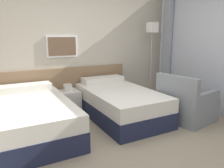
{
  "coord_description": "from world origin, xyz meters",
  "views": [
    {
      "loc": [
        -1.74,
        -2.38,
        1.57
      ],
      "look_at": [
        0.11,
        1.06,
        0.7
      ],
      "focal_mm": 35.0,
      "sensor_mm": 36.0,
      "label": 1
    }
  ],
  "objects_px": {
    "bed_near_window": "(119,103)",
    "armchair": "(185,105)",
    "nightstand": "(69,101)",
    "floor_lamp": "(152,38)",
    "bed_near_door": "(33,117)"
  },
  "relations": [
    {
      "from": "nightstand",
      "to": "armchair",
      "type": "xyz_separation_m",
      "value": [
        1.82,
        -1.44,
        0.04
      ]
    },
    {
      "from": "nightstand",
      "to": "floor_lamp",
      "type": "height_order",
      "value": "floor_lamp"
    },
    {
      "from": "nightstand",
      "to": "bed_near_window",
      "type": "bearing_deg",
      "value": -41.7
    },
    {
      "from": "bed_near_door",
      "to": "armchair",
      "type": "relative_size",
      "value": 2.03
    },
    {
      "from": "bed_near_window",
      "to": "nightstand",
      "type": "distance_m",
      "value": 1.07
    },
    {
      "from": "bed_near_window",
      "to": "floor_lamp",
      "type": "bearing_deg",
      "value": 26.18
    },
    {
      "from": "nightstand",
      "to": "floor_lamp",
      "type": "distance_m",
      "value": 2.38
    },
    {
      "from": "bed_near_window",
      "to": "armchair",
      "type": "relative_size",
      "value": 2.03
    },
    {
      "from": "bed_near_window",
      "to": "armchair",
      "type": "bearing_deg",
      "value": -35.25
    },
    {
      "from": "bed_near_door",
      "to": "armchair",
      "type": "xyz_separation_m",
      "value": [
        2.62,
        -0.72,
        -0.0
      ]
    },
    {
      "from": "bed_near_door",
      "to": "bed_near_window",
      "type": "height_order",
      "value": "same"
    },
    {
      "from": "bed_near_door",
      "to": "nightstand",
      "type": "xyz_separation_m",
      "value": [
        0.8,
        0.71,
        -0.04
      ]
    },
    {
      "from": "bed_near_door",
      "to": "bed_near_window",
      "type": "xyz_separation_m",
      "value": [
        1.6,
        0.0,
        0.0
      ]
    },
    {
      "from": "bed_near_door",
      "to": "floor_lamp",
      "type": "bearing_deg",
      "value": 11.97
    },
    {
      "from": "armchair",
      "to": "bed_near_door",
      "type": "bearing_deg",
      "value": 65.76
    }
  ]
}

